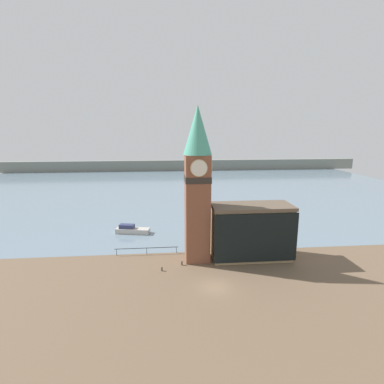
# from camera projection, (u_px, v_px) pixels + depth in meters

# --- Properties ---
(ground_plane) EXTENTS (160.00, 160.00, 0.00)m
(ground_plane) POSITION_uv_depth(u_px,v_px,m) (216.00, 287.00, 38.19)
(ground_plane) COLOR brown
(water) EXTENTS (160.00, 120.00, 0.00)m
(water) POSITION_uv_depth(u_px,v_px,m) (182.00, 185.00, 107.78)
(water) COLOR slate
(water) RESTS_ON ground_plane
(far_shoreline) EXTENTS (180.00, 3.00, 5.00)m
(far_shoreline) POSITION_uv_depth(u_px,v_px,m) (177.00, 165.00, 146.24)
(far_shoreline) COLOR gray
(far_shoreline) RESTS_ON water
(pier_railing) EXTENTS (10.15, 0.08, 1.09)m
(pier_railing) POSITION_uv_depth(u_px,v_px,m) (147.00, 249.00, 48.02)
(pier_railing) COLOR #232328
(pier_railing) RESTS_ON ground_plane
(clock_tower) EXTENTS (4.14, 4.14, 23.13)m
(clock_tower) POSITION_uv_depth(u_px,v_px,m) (197.00, 181.00, 43.87)
(clock_tower) COLOR brown
(clock_tower) RESTS_ON ground_plane
(pier_building) EXTENTS (12.40, 5.63, 8.49)m
(pier_building) POSITION_uv_depth(u_px,v_px,m) (251.00, 231.00, 46.15)
(pier_building) COLOR tan
(pier_building) RESTS_ON ground_plane
(boat_near) EXTENTS (6.69, 3.18, 1.71)m
(boat_near) POSITION_uv_depth(u_px,v_px,m) (132.00, 230.00, 57.91)
(boat_near) COLOR #B7B2A8
(boat_near) RESTS_ON water
(mooring_bollard_near) EXTENTS (0.28, 0.28, 0.69)m
(mooring_bollard_near) POSITION_uv_depth(u_px,v_px,m) (182.00, 263.00, 44.28)
(mooring_bollard_near) COLOR brown
(mooring_bollard_near) RESTS_ON ground_plane
(mooring_bollard_far) EXTENTS (0.26, 0.26, 0.62)m
(mooring_bollard_far) POSITION_uv_depth(u_px,v_px,m) (162.00, 269.00, 42.48)
(mooring_bollard_far) COLOR brown
(mooring_bollard_far) RESTS_ON ground_plane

